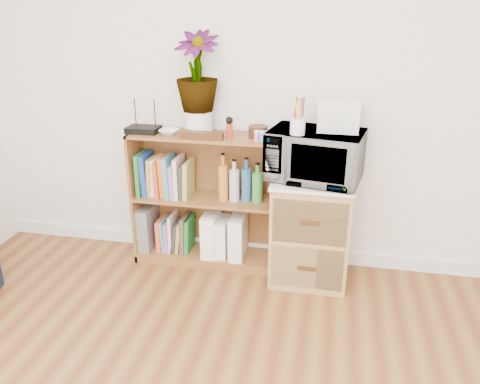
# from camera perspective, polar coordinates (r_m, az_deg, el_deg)

# --- Properties ---
(skirting_board) EXTENTS (4.00, 0.02, 0.10)m
(skirting_board) POSITION_cam_1_polar(r_m,az_deg,el_deg) (3.54, 1.99, -6.95)
(skirting_board) COLOR white
(skirting_board) RESTS_ON ground
(bookshelf) EXTENTS (1.00, 0.30, 0.95)m
(bookshelf) POSITION_cam_1_polar(r_m,az_deg,el_deg) (3.30, -4.34, -1.02)
(bookshelf) COLOR brown
(bookshelf) RESTS_ON ground
(wicker_unit) EXTENTS (0.50, 0.45, 0.70)m
(wicker_unit) POSITION_cam_1_polar(r_m,az_deg,el_deg) (3.17, 8.57, -4.66)
(wicker_unit) COLOR #9E7542
(wicker_unit) RESTS_ON ground
(microwave) EXTENTS (0.63, 0.48, 0.32)m
(microwave) POSITION_cam_1_polar(r_m,az_deg,el_deg) (2.97, 9.13, 4.42)
(microwave) COLOR silver
(microwave) RESTS_ON wicker_unit
(pen_cup) EXTENTS (0.09, 0.09, 0.10)m
(pen_cup) POSITION_cam_1_polar(r_m,az_deg,el_deg) (2.81, 7.03, 7.96)
(pen_cup) COLOR white
(pen_cup) RESTS_ON microwave
(small_appliance) EXTENTS (0.24, 0.20, 0.19)m
(small_appliance) POSITION_cam_1_polar(r_m,az_deg,el_deg) (2.94, 11.94, 9.22)
(small_appliance) COLOR silver
(small_appliance) RESTS_ON microwave
(router) EXTENTS (0.22, 0.15, 0.04)m
(router) POSITION_cam_1_polar(r_m,az_deg,el_deg) (3.25, -11.71, 7.48)
(router) COLOR black
(router) RESTS_ON bookshelf
(white_bowl) EXTENTS (0.13, 0.13, 0.03)m
(white_bowl) POSITION_cam_1_polar(r_m,az_deg,el_deg) (3.18, -8.65, 7.27)
(white_bowl) COLOR white
(white_bowl) RESTS_ON bookshelf
(plant_pot) EXTENTS (0.18, 0.18, 0.15)m
(plant_pot) POSITION_cam_1_polar(r_m,az_deg,el_deg) (3.15, -5.08, 8.46)
(plant_pot) COLOR silver
(plant_pot) RESTS_ON bookshelf
(potted_plant) EXTENTS (0.28, 0.28, 0.50)m
(potted_plant) POSITION_cam_1_polar(r_m,az_deg,el_deg) (3.09, -5.29, 14.41)
(potted_plant) COLOR #317C32
(potted_plant) RESTS_ON plant_pot
(trinket_box) EXTENTS (0.28, 0.07, 0.05)m
(trinket_box) POSITION_cam_1_polar(r_m,az_deg,el_deg) (3.04, -4.68, 6.90)
(trinket_box) COLOR #371F0F
(trinket_box) RESTS_ON bookshelf
(kokeshi_doll) EXTENTS (0.04, 0.04, 0.09)m
(kokeshi_doll) POSITION_cam_1_polar(r_m,az_deg,el_deg) (3.05, -1.30, 7.48)
(kokeshi_doll) COLOR #B73016
(kokeshi_doll) RESTS_ON bookshelf
(wooden_bowl) EXTENTS (0.13, 0.13, 0.07)m
(wooden_bowl) POSITION_cam_1_polar(r_m,az_deg,el_deg) (3.06, 2.21, 7.36)
(wooden_bowl) COLOR #35190E
(wooden_bowl) RESTS_ON bookshelf
(paint_jars) EXTENTS (0.12, 0.04, 0.06)m
(paint_jars) POSITION_cam_1_polar(r_m,az_deg,el_deg) (2.96, 2.66, 6.72)
(paint_jars) COLOR pink
(paint_jars) RESTS_ON bookshelf
(file_box) EXTENTS (0.10, 0.26, 0.32)m
(file_box) POSITION_cam_1_polar(r_m,az_deg,el_deg) (3.53, -11.17, -4.11)
(file_box) COLOR slate
(file_box) RESTS_ON bookshelf
(magazine_holder_left) EXTENTS (0.10, 0.25, 0.32)m
(magazine_holder_left) POSITION_cam_1_polar(r_m,az_deg,el_deg) (3.38, -3.52, -5.01)
(magazine_holder_left) COLOR white
(magazine_holder_left) RESTS_ON bookshelf
(magazine_holder_mid) EXTENTS (0.09, 0.22, 0.27)m
(magazine_holder_mid) POSITION_cam_1_polar(r_m,az_deg,el_deg) (3.37, -2.13, -5.47)
(magazine_holder_mid) COLOR white
(magazine_holder_mid) RESTS_ON bookshelf
(magazine_holder_right) EXTENTS (0.10, 0.25, 0.31)m
(magazine_holder_right) POSITION_cam_1_polar(r_m,az_deg,el_deg) (3.34, -0.23, -5.34)
(magazine_holder_right) COLOR white
(magazine_holder_right) RESTS_ON bookshelf
(cookbooks) EXTENTS (0.37, 0.20, 0.30)m
(cookbooks) POSITION_cam_1_polar(r_m,az_deg,el_deg) (3.32, -9.09, 1.96)
(cookbooks) COLOR #1D7028
(cookbooks) RESTS_ON bookshelf
(liquor_bottles) EXTENTS (0.30, 0.07, 0.32)m
(liquor_bottles) POSITION_cam_1_polar(r_m,az_deg,el_deg) (3.18, 0.06, 1.46)
(liquor_bottles) COLOR orange
(liquor_bottles) RESTS_ON bookshelf
(lower_books) EXTENTS (0.25, 0.19, 0.28)m
(lower_books) POSITION_cam_1_polar(r_m,az_deg,el_deg) (3.48, -7.79, -5.01)
(lower_books) COLOR #EC4E29
(lower_books) RESTS_ON bookshelf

